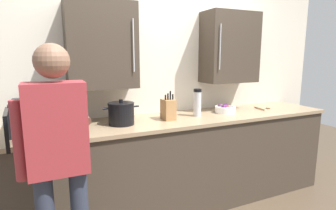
# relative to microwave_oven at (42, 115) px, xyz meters

# --- Properties ---
(back_wall_tiled) EXTENTS (4.26, 0.44, 2.89)m
(back_wall_tiled) POSITION_rel_microwave_oven_xyz_m (1.26, 0.31, 0.41)
(back_wall_tiled) COLOR beige
(back_wall_tiled) RESTS_ON ground_plane
(counter_unit) EXTENTS (3.44, 0.68, 0.95)m
(counter_unit) POSITION_rel_microwave_oven_xyz_m (1.26, -0.04, -0.61)
(counter_unit) COLOR #3D3328
(counter_unit) RESTS_ON ground_plane
(microwave_oven) EXTENTS (0.51, 0.74, 0.26)m
(microwave_oven) POSITION_rel_microwave_oven_xyz_m (0.00, 0.00, 0.00)
(microwave_oven) COLOR black
(microwave_oven) RESTS_ON counter_unit
(fruit_bowl) EXTENTS (0.22, 0.22, 0.10)m
(fruit_bowl) POSITION_rel_microwave_oven_xyz_m (1.83, -0.02, -0.09)
(fruit_bowl) COLOR white
(fruit_bowl) RESTS_ON counter_unit
(thermos_flask) EXTENTS (0.08, 0.08, 0.29)m
(thermos_flask) POSITION_rel_microwave_oven_xyz_m (1.46, -0.05, 0.01)
(thermos_flask) COLOR #B7BABF
(thermos_flask) RESTS_ON counter_unit
(wooden_spoon) EXTENTS (0.17, 0.18, 0.02)m
(wooden_spoon) POSITION_rel_microwave_oven_xyz_m (2.38, -0.04, -0.12)
(wooden_spoon) COLOR #A37547
(wooden_spoon) RESTS_ON counter_unit
(knife_block) EXTENTS (0.11, 0.15, 0.29)m
(knife_block) POSITION_rel_microwave_oven_xyz_m (1.12, -0.06, -0.03)
(knife_block) COLOR #A37547
(knife_block) RESTS_ON counter_unit
(stock_pot) EXTENTS (0.33, 0.24, 0.23)m
(stock_pot) POSITION_rel_microwave_oven_xyz_m (0.65, -0.06, -0.03)
(stock_pot) COLOR black
(stock_pot) RESTS_ON counter_unit
(person_figure) EXTENTS (0.44, 0.56, 1.64)m
(person_figure) POSITION_rel_microwave_oven_xyz_m (0.08, -0.73, -0.10)
(person_figure) COLOR #282D3D
(person_figure) RESTS_ON ground_plane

